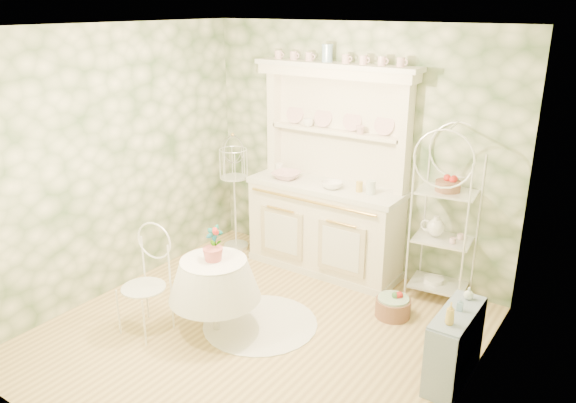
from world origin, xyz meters
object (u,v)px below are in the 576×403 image
Objects in this scene: bakers_rack at (445,211)px; birdcage_stand at (234,192)px; side_shelf at (454,347)px; cafe_chair at (143,284)px; round_table at (215,296)px; floor_basket at (393,306)px; kitchen_dresser at (326,172)px.

bakers_rack reaches higher than birdcage_stand.
side_shelf is 2.72m from cafe_chair.
round_table is at bearing -56.40° from birdcage_stand.
side_shelf is at bearing 7.42° from cafe_chair.
floor_basket is at bearing 141.27° from side_shelf.
cafe_chair is (-2.00, -2.12, -0.46)m from bakers_rack.
side_shelf is 0.48× the size of birdcage_stand.
kitchen_dresser reaches higher than round_table.
birdcage_stand reaches higher than side_shelf.
round_table is at bearing 23.95° from cafe_chair.
bakers_rack is 2.67× the size of round_table.
kitchen_dresser is 2.25m from cafe_chair.
cafe_chair is at bearing -75.02° from birdcage_stand.
birdcage_stand is (-3.08, 1.03, 0.43)m from side_shelf.
kitchen_dresser is 2.36× the size of cafe_chair.
kitchen_dresser is at bearing 5.23° from birdcage_stand.
birdcage_stand is 4.52× the size of floor_basket.
round_table is 0.49× the size of birdcage_stand.
side_shelf is at bearing -71.94° from bakers_rack.
bakers_rack reaches higher than cafe_chair.
cafe_chair is at bearing -144.06° from round_table.
birdcage_stand is at bearing 177.45° from bakers_rack.
kitchen_dresser is 1.21× the size of bakers_rack.
kitchen_dresser is 3.31× the size of side_shelf.
birdcage_stand is (-1.20, -0.11, -0.42)m from kitchen_dresser.
side_shelf is 0.71× the size of cafe_chair.
cafe_chair is at bearing -139.25° from floor_basket.
bakers_rack is 2.36m from round_table.
side_shelf reaches higher than floor_basket.
bakers_rack reaches higher than floor_basket.
bakers_rack is 1.49m from side_shelf.
kitchen_dresser is 3.23× the size of round_table.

